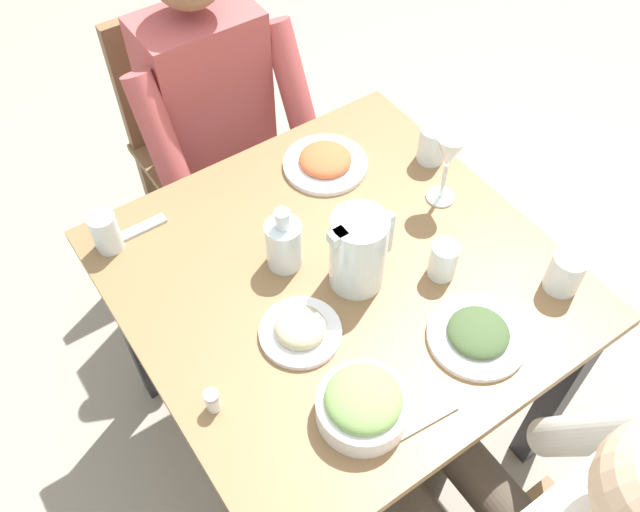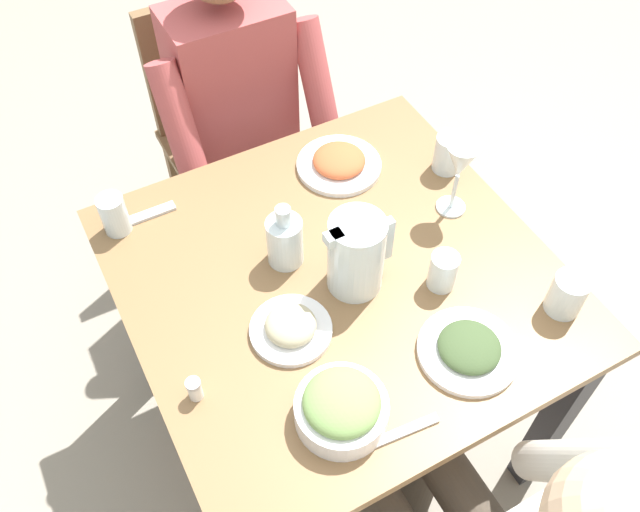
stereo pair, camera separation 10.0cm
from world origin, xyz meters
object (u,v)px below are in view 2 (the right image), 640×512
object	(u,v)px
water_glass_near_left	(567,294)
water_glass_center	(443,271)
oil_carafe	(285,242)
salt_shaker	(195,389)
diner_far	(248,127)
wine_glass	(460,164)
water_glass_by_pitcher	(448,153)
salad_bowl	(341,407)
plate_beans	(291,327)
water_pitcher	(356,254)
plate_dolmas	(469,349)
water_glass_near_right	(114,215)
chair_far	(225,125)
dining_table	(337,305)
plate_rice_curry	(339,162)

from	to	relation	value
water_glass_near_left	water_glass_center	size ratio (longest dim) A/B	1.07
oil_carafe	salt_shaker	bearing A→B (deg)	-143.85
diner_far	wine_glass	distance (m)	0.68
water_glass_by_pitcher	salt_shaker	xyz separation A→B (m)	(-0.78, -0.29, -0.02)
salad_bowl	plate_beans	xyz separation A→B (m)	(0.00, 0.21, -0.02)
water_pitcher	water_glass_near_left	bearing A→B (deg)	-37.09
water_glass_by_pitcher	plate_dolmas	bearing A→B (deg)	-120.03
water_pitcher	plate_beans	xyz separation A→B (m)	(-0.18, -0.05, -0.08)
plate_beans	water_glass_near_right	bearing A→B (deg)	117.28
chair_far	plate_beans	xyz separation A→B (m)	(-0.22, -0.92, 0.25)
dining_table	water_glass_by_pitcher	xyz separation A→B (m)	(0.40, 0.16, 0.17)
water_glass_near_right	water_glass_near_left	size ratio (longest dim) A/B	1.04
water_glass_near_right	oil_carafe	distance (m)	0.40
water_glass_by_pitcher	salt_shaker	world-z (taller)	water_glass_by_pitcher
salad_bowl	plate_beans	size ratio (longest dim) A/B	1.03
chair_far	water_glass_by_pitcher	bearing A→B (deg)	-63.03
plate_beans	wine_glass	xyz separation A→B (m)	(0.49, 0.13, 0.12)
plate_dolmas	wine_glass	xyz separation A→B (m)	(0.20, 0.34, 0.13)
dining_table	water_glass_near_left	distance (m)	0.51
dining_table	water_pitcher	xyz separation A→B (m)	(0.02, -0.03, 0.22)
water_pitcher	oil_carafe	distance (m)	0.17
dining_table	salad_bowl	bearing A→B (deg)	-118.34
dining_table	water_pitcher	size ratio (longest dim) A/B	4.81
plate_dolmas	plate_beans	size ratio (longest dim) A/B	1.20
salad_bowl	water_glass_near_right	distance (m)	0.69
chair_far	diner_far	xyz separation A→B (m)	(-0.00, -0.21, 0.15)
salt_shaker	diner_far	bearing A→B (deg)	59.58
chair_far	wine_glass	distance (m)	0.91
plate_beans	salt_shaker	size ratio (longest dim) A/B	3.17
chair_far	salad_bowl	world-z (taller)	chair_far
plate_dolmas	water_glass_near_right	distance (m)	0.83
water_pitcher	water_glass_near_right	distance (m)	0.56
salad_bowl	plate_rice_curry	world-z (taller)	salad_bowl
salad_bowl	plate_dolmas	xyz separation A→B (m)	(0.29, 0.00, -0.03)
plate_dolmas	water_pitcher	bearing A→B (deg)	113.09
diner_far	water_glass_near_left	size ratio (longest dim) A/B	12.39
water_glass_near_left	salt_shaker	xyz separation A→B (m)	(-0.76, 0.17, -0.02)
water_pitcher	water_glass_near_left	distance (m)	0.44
plate_dolmas	water_glass_near_left	xyz separation A→B (m)	(0.24, -0.00, 0.03)
chair_far	salt_shaker	size ratio (longest dim) A/B	16.62
water_pitcher	oil_carafe	world-z (taller)	water_pitcher
dining_table	oil_carafe	distance (m)	0.22
water_glass_near_left	wine_glass	bearing A→B (deg)	96.68
dining_table	plate_dolmas	distance (m)	0.35
plate_beans	wine_glass	world-z (taller)	wine_glass
water_glass_center	diner_far	bearing A→B (deg)	99.32
water_glass_by_pitcher	diner_far	bearing A→B (deg)	126.29
plate_rice_curry	water_glass_near_right	distance (m)	0.55
dining_table	wine_glass	xyz separation A→B (m)	(0.33, 0.05, 0.26)
salt_shaker	oil_carafe	bearing A→B (deg)	36.15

